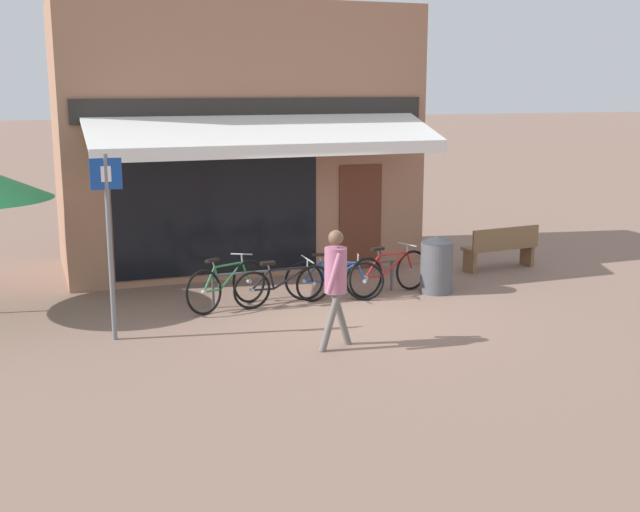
# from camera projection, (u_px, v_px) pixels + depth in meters

# --- Properties ---
(ground_plane) EXTENTS (160.00, 160.00, 0.00)m
(ground_plane) POSITION_uv_depth(u_px,v_px,m) (346.00, 313.00, 13.02)
(ground_plane) COLOR #846656
(shop_front) EXTENTS (7.02, 4.54, 5.19)m
(shop_front) POSITION_uv_depth(u_px,v_px,m) (237.00, 138.00, 16.28)
(shop_front) COLOR #9E7056
(shop_front) RESTS_ON ground_plane
(bike_rack_rail) EXTENTS (3.37, 0.04, 0.57)m
(bike_rack_rail) POSITION_uv_depth(u_px,v_px,m) (306.00, 272.00, 13.82)
(bike_rack_rail) COLOR #47494F
(bike_rack_rail) RESTS_ON ground_plane
(bicycle_green) EXTENTS (1.60, 0.92, 0.89)m
(bicycle_green) POSITION_uv_depth(u_px,v_px,m) (227.00, 285.00, 13.26)
(bicycle_green) COLOR black
(bicycle_green) RESTS_ON ground_plane
(bicycle_black) EXTENTS (1.76, 0.52, 0.80)m
(bicycle_black) POSITION_uv_depth(u_px,v_px,m) (283.00, 285.00, 13.41)
(bicycle_black) COLOR black
(bicycle_black) RESTS_ON ground_plane
(bicycle_blue) EXTENTS (1.65, 0.77, 0.84)m
(bicycle_blue) POSITION_uv_depth(u_px,v_px,m) (334.00, 279.00, 13.78)
(bicycle_blue) COLOR black
(bicycle_blue) RESTS_ON ground_plane
(bicycle_red) EXTENTS (1.74, 0.60, 0.87)m
(bicycle_red) POSITION_uv_depth(u_px,v_px,m) (389.00, 272.00, 14.17)
(bicycle_red) COLOR black
(bicycle_red) RESTS_ON ground_plane
(pedestrian_adult) EXTENTS (0.57, 0.52, 1.70)m
(pedestrian_adult) POSITION_uv_depth(u_px,v_px,m) (336.00, 275.00, 11.10)
(pedestrian_adult) COLOR slate
(pedestrian_adult) RESTS_ON ground_plane
(litter_bin) EXTENTS (0.58, 0.58, 1.03)m
(litter_bin) POSITION_uv_depth(u_px,v_px,m) (437.00, 264.00, 14.23)
(litter_bin) COLOR #515459
(litter_bin) RESTS_ON ground_plane
(parking_sign) EXTENTS (0.44, 0.07, 2.70)m
(parking_sign) POSITION_uv_depth(u_px,v_px,m) (109.00, 229.00, 11.34)
(parking_sign) COLOR slate
(parking_sign) RESTS_ON ground_plane
(park_bench) EXTENTS (1.63, 0.59, 0.87)m
(park_bench) POSITION_uv_depth(u_px,v_px,m) (501.00, 247.00, 16.05)
(park_bench) COLOR brown
(park_bench) RESTS_ON ground_plane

